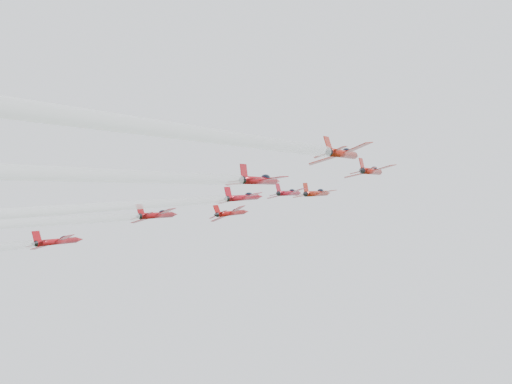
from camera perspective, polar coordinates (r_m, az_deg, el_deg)
The scene contains 6 objects.
jet_lead at distance 154.24m, azimuth 4.89°, elevation -0.10°, with size 10.20×13.47×7.19m.
jet_row2_left at distance 150.86m, azimuth -1.98°, elevation -1.68°, with size 9.06×11.97×6.39m.
jet_row2_center at distance 139.15m, azimuth 2.65°, elevation -0.07°, with size 8.52×11.25×6.01m.
jet_row2_right at distance 138.10m, azimuth 9.24°, elevation 1.67°, with size 10.46×13.81×7.37m.
jet_center at distance 92.92m, azimuth -15.15°, elevation -1.17°, with size 9.09×89.47×43.09m.
jet_rear_farright at distance 62.42m, azimuth -10.96°, elevation 4.18°, with size 10.09×99.35×47.85m.
Camera 1 is at (64.56, -94.74, 89.37)m, focal length 50.00 mm.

